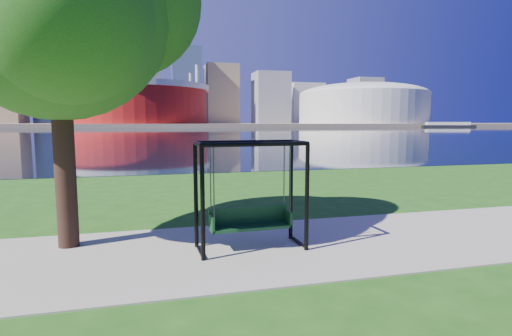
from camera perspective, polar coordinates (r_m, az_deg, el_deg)
name	(u,v)px	position (r m, az deg, el deg)	size (l,w,h in m)	color
ground	(254,242)	(8.82, -0.29, -10.50)	(900.00, 900.00, 0.00)	#1E5114
path	(260,248)	(8.36, 0.58, -11.38)	(120.00, 4.00, 0.03)	#9E937F
river	(160,132)	(110.23, -13.57, 4.99)	(900.00, 180.00, 0.02)	black
far_bank	(154,125)	(314.19, -14.31, 6.02)	(900.00, 228.00, 2.00)	#937F60
stadium	(137,102)	(243.58, -16.66, 8.98)	(83.00, 83.00, 32.00)	maroon
arena	(363,103)	(279.47, 14.98, 9.01)	(84.00, 84.00, 26.56)	beige
skyline	(147,80)	(329.27, -15.26, 12.09)	(392.00, 66.00, 96.50)	gray
swing	(250,198)	(8.07, -0.82, -4.27)	(2.20, 1.02, 2.22)	black
barge	(447,125)	(255.20, 25.66, 5.58)	(29.83, 16.97, 2.89)	black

